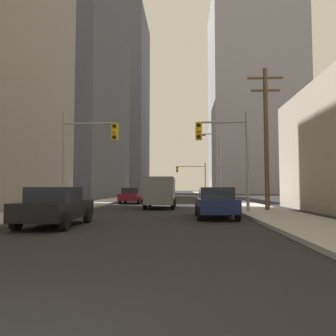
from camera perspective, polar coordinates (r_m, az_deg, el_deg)
sidewalk_left at (r=52.90m, az=-6.24°, el=-5.02°), size 3.32×160.00×0.15m
sidewalk_right at (r=52.45m, az=8.14°, el=-5.02°), size 3.32×160.00×0.15m
cargo_van_grey at (r=24.39m, az=-1.29°, el=-3.97°), size 2.16×5.22×2.26m
sedan_black at (r=13.54m, az=-18.92°, el=-6.32°), size 1.95×4.21×1.52m
sedan_navy at (r=16.49m, az=8.28°, el=-5.94°), size 1.95×4.22×1.52m
sedan_maroon at (r=31.83m, az=-6.31°, el=-4.77°), size 1.95×4.26×1.52m
traffic_signal_near_left at (r=20.48m, az=-13.87°, el=3.72°), size 3.40×0.44×6.00m
traffic_signal_near_right at (r=19.76m, az=9.84°, el=3.89°), size 3.13×0.44×6.00m
traffic_signal_far_right at (r=59.17m, az=4.23°, el=-0.96°), size 5.31×0.44×6.00m
utility_pole_right at (r=21.45m, az=16.66°, el=5.46°), size 2.20×0.28×9.01m
street_lamp_right at (r=35.46m, az=8.52°, el=1.42°), size 2.11×0.32×7.50m
building_left_mid_office at (r=57.64m, az=-17.12°, el=10.22°), size 16.31×26.94×30.04m
building_left_far_tower at (r=97.03m, az=-10.57°, el=10.70°), size 22.47×20.17×50.45m
building_right_far_highrise at (r=99.12m, az=14.61°, el=11.90°), size 24.02×24.76×55.29m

